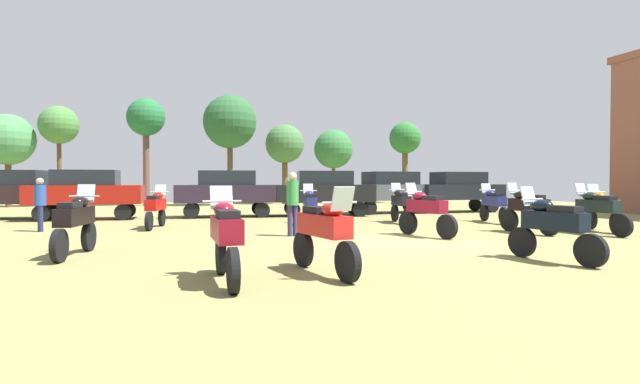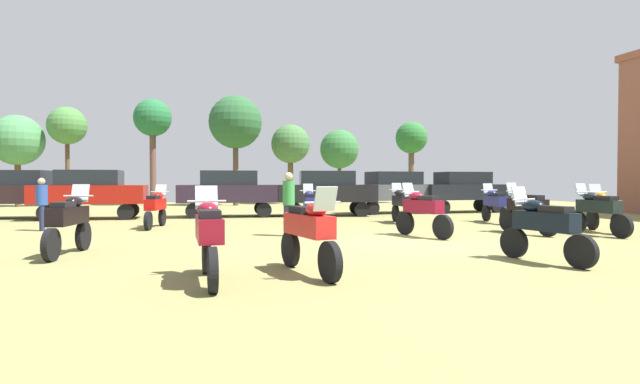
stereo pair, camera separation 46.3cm
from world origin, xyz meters
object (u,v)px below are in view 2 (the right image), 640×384
(tree_6, at_px, (290,145))
(motorcycle_5, at_px, (527,209))
(car_3, at_px, (18,190))
(tree_9, at_px, (17,141))
(motorcycle_3, at_px, (544,226))
(motorcycle_9, at_px, (310,205))
(motorcycle_1, at_px, (209,235))
(tree_8, at_px, (411,140))
(motorcycle_11, at_px, (309,231))
(car_2, at_px, (90,191))
(car_4, at_px, (394,189))
(car_5, at_px, (327,190))
(car_6, at_px, (462,189))
(motorcycle_2, at_px, (422,210))
(person_1, at_px, (289,199))
(motorcycle_7, at_px, (401,203))
(person_3, at_px, (42,200))
(tree_1, at_px, (153,120))
(motorcycle_12, at_px, (156,207))
(tree_3, at_px, (339,149))
(tree_2, at_px, (67,127))
(motorcycle_6, at_px, (598,210))
(car_1, at_px, (229,190))
(motorcycle_4, at_px, (495,203))
(motorcycle_10, at_px, (69,221))
(tree_4, at_px, (235,123))
(motorcycle_8, at_px, (604,209))

(tree_6, bearing_deg, motorcycle_5, -81.55)
(car_3, distance_m, tree_9, 11.12)
(motorcycle_3, xyz_separation_m, motorcycle_9, (-2.40, 9.14, 0.01))
(motorcycle_1, bearing_deg, tree_6, 74.43)
(motorcycle_3, bearing_deg, tree_8, 57.28)
(motorcycle_5, distance_m, motorcycle_11, 8.89)
(car_2, relative_size, car_4, 0.99)
(car_5, height_order, car_6, same)
(motorcycle_2, relative_size, person_1, 1.16)
(motorcycle_5, relative_size, tree_8, 0.38)
(motorcycle_1, height_order, motorcycle_7, motorcycle_1)
(person_3, relative_size, tree_1, 0.25)
(motorcycle_9, bearing_deg, motorcycle_2, -56.08)
(motorcycle_1, xyz_separation_m, tree_1, (-2.53, 25.26, 4.66))
(motorcycle_12, bearing_deg, tree_3, 67.13)
(motorcycle_7, height_order, motorcycle_11, motorcycle_7)
(car_6, bearing_deg, tree_3, 13.20)
(tree_2, bearing_deg, car_2, -73.75)
(motorcycle_6, distance_m, person_3, 16.73)
(motorcycle_11, distance_m, car_1, 13.75)
(tree_8, bearing_deg, car_5, -130.41)
(motorcycle_9, bearing_deg, tree_2, 133.94)
(motorcycle_4, bearing_deg, tree_8, 86.06)
(motorcycle_1, bearing_deg, motorcycle_10, 126.14)
(motorcycle_3, distance_m, motorcycle_5, 5.45)
(motorcycle_11, relative_size, car_2, 0.51)
(motorcycle_3, relative_size, motorcycle_7, 0.96)
(motorcycle_5, xyz_separation_m, car_4, (-0.08, 9.64, 0.43))
(car_1, bearing_deg, car_3, 84.87)
(car_6, xyz_separation_m, person_3, (-17.58, -4.77, -0.21))
(car_6, height_order, tree_3, tree_3)
(motorcycle_4, relative_size, tree_3, 0.44)
(car_2, bearing_deg, car_5, -91.40)
(motorcycle_3, height_order, motorcycle_4, motorcycle_4)
(motorcycle_5, height_order, tree_2, tree_2)
(tree_1, xyz_separation_m, tree_2, (-4.98, 0.18, -0.51))
(tree_4, bearing_deg, car_3, -138.49)
(tree_2, bearing_deg, motorcycle_1, -73.56)
(motorcycle_7, distance_m, car_5, 4.69)
(motorcycle_5, height_order, car_3, car_3)
(motorcycle_9, height_order, person_1, person_1)
(motorcycle_10, relative_size, car_4, 0.50)
(car_2, distance_m, tree_8, 21.80)
(motorcycle_4, height_order, motorcycle_8, same)
(tree_1, bearing_deg, motorcycle_5, -60.02)
(motorcycle_1, xyz_separation_m, motorcycle_11, (1.65, 0.23, -0.00))
(person_1, height_order, tree_6, tree_6)
(car_3, height_order, tree_4, tree_4)
(motorcycle_7, distance_m, motorcycle_11, 10.49)
(car_2, height_order, tree_8, tree_8)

